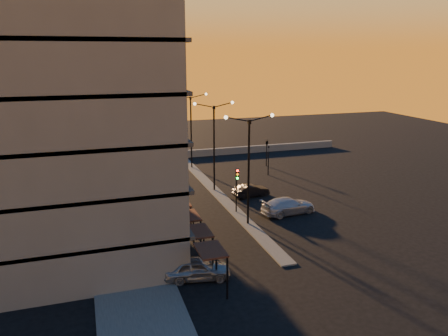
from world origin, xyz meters
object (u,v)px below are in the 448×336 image
traffic_light_main (237,183)px  car_sedan (251,191)px  streetlamp_mid (214,139)px  car_wagon (288,206)px  car_hatchback (197,268)px

traffic_light_main → car_sedan: size_ratio=1.13×
streetlamp_mid → car_wagon: size_ratio=1.83×
streetlamp_mid → car_hatchback: size_ratio=2.19×
car_wagon → car_sedan: bearing=6.7°
traffic_light_main → car_hatchback: 12.59m
streetlamp_mid → car_hatchback: bearing=-110.2°
car_hatchback → car_wagon: size_ratio=0.84×
streetlamp_mid → car_wagon: bearing=-62.5°
car_sedan → car_wagon: 5.86m
car_sedan → car_wagon: size_ratio=0.72×
traffic_light_main → car_wagon: bearing=-18.5°
car_sedan → car_wagon: car_wagon is taller
streetlamp_mid → car_sedan: streetlamp_mid is taller
streetlamp_mid → traffic_light_main: 7.62m
streetlamp_mid → car_hatchback: (-6.50, -17.69, -4.85)m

